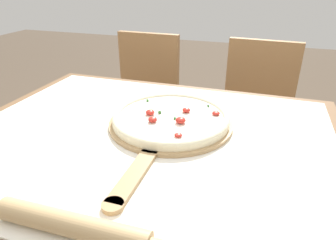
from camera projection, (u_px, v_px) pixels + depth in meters
name	position (u px, v px, depth m)	size (l,w,h in m)	color
dining_table	(146.00, 165.00, 0.97)	(1.21, 0.98, 0.74)	brown
towel_cloth	(144.00, 136.00, 0.92)	(1.13, 0.90, 0.00)	white
pizza_peel	(169.00, 126.00, 0.97)	(0.41, 0.64, 0.01)	tan
pizza	(171.00, 118.00, 0.98)	(0.38, 0.38, 0.04)	beige
rolling_pin	(72.00, 225.00, 0.57)	(0.41, 0.05, 0.05)	tan
chair_left	(144.00, 98.00, 1.83)	(0.41, 0.41, 0.88)	#A37547
chair_right	(255.00, 111.00, 1.65)	(0.43, 0.43, 0.88)	#A37547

